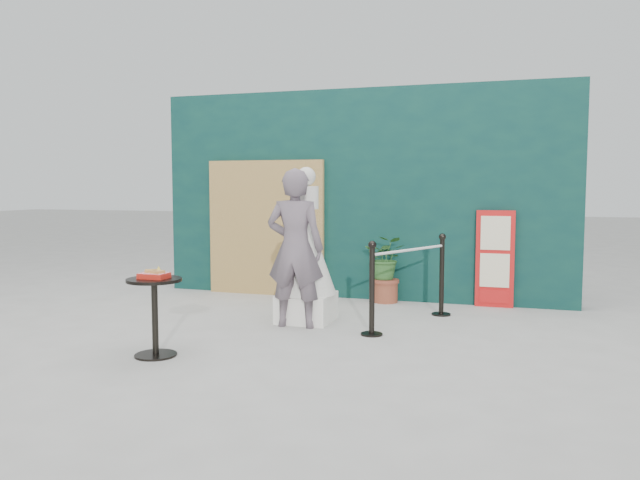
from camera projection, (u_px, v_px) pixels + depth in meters
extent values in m
plane|color=#ADAAA5|center=(283.00, 351.00, 6.15)|extent=(60.00, 60.00, 0.00)
cube|color=#092A2B|center=(361.00, 194.00, 9.01)|extent=(6.00, 0.30, 3.00)
cube|color=tan|center=(266.00, 228.00, 9.27)|extent=(1.80, 0.08, 2.00)
imported|color=#655760|center=(295.00, 248.00, 7.14)|extent=(0.69, 0.48, 1.82)
cube|color=red|center=(495.00, 259.00, 8.33)|extent=(0.50, 0.06, 1.30)
cube|color=beige|center=(495.00, 233.00, 8.27)|extent=(0.38, 0.02, 0.45)
cube|color=beige|center=(495.00, 270.00, 8.31)|extent=(0.38, 0.02, 0.45)
cube|color=red|center=(494.00, 296.00, 8.34)|extent=(0.38, 0.02, 0.18)
cube|color=white|center=(306.00, 307.00, 7.48)|extent=(0.62, 0.62, 0.34)
cone|color=silver|center=(306.00, 251.00, 7.42)|extent=(0.72, 0.72, 1.01)
cylinder|color=white|center=(306.00, 198.00, 7.37)|extent=(0.29, 0.29, 0.27)
sphere|color=silver|center=(306.00, 177.00, 7.35)|extent=(0.23, 0.23, 0.23)
cylinder|color=black|center=(156.00, 355.00, 5.96)|extent=(0.40, 0.40, 0.02)
cylinder|color=black|center=(155.00, 319.00, 5.93)|extent=(0.06, 0.06, 0.72)
cylinder|color=black|center=(154.00, 280.00, 5.90)|extent=(0.52, 0.52, 0.03)
cube|color=red|center=(154.00, 276.00, 5.90)|extent=(0.26, 0.19, 0.05)
cube|color=red|center=(154.00, 273.00, 5.90)|extent=(0.24, 0.17, 0.00)
cube|color=#DAA04F|center=(151.00, 271.00, 5.92)|extent=(0.15, 0.14, 0.02)
cube|color=#DBA350|center=(157.00, 272.00, 5.86)|extent=(0.13, 0.13, 0.02)
cone|color=yellow|center=(159.00, 269.00, 5.93)|extent=(0.06, 0.06, 0.06)
cylinder|color=brown|center=(386.00, 292.00, 8.71)|extent=(0.33, 0.33, 0.28)
cylinder|color=brown|center=(386.00, 281.00, 8.70)|extent=(0.37, 0.37, 0.05)
imported|color=#2D5C27|center=(386.00, 257.00, 8.67)|extent=(0.55, 0.48, 0.61)
cylinder|color=black|center=(372.00, 334.00, 6.80)|extent=(0.24, 0.24, 0.02)
cylinder|color=black|center=(372.00, 292.00, 6.76)|extent=(0.06, 0.06, 0.96)
sphere|color=black|center=(372.00, 245.00, 6.72)|extent=(0.09, 0.09, 0.09)
cylinder|color=black|center=(441.00, 314.00, 7.86)|extent=(0.24, 0.24, 0.02)
cylinder|color=black|center=(442.00, 277.00, 7.81)|extent=(0.06, 0.06, 0.96)
sphere|color=black|center=(442.00, 237.00, 7.77)|extent=(0.09, 0.09, 0.09)
cylinder|color=silver|center=(410.00, 250.00, 7.25)|extent=(0.63, 1.31, 0.03)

